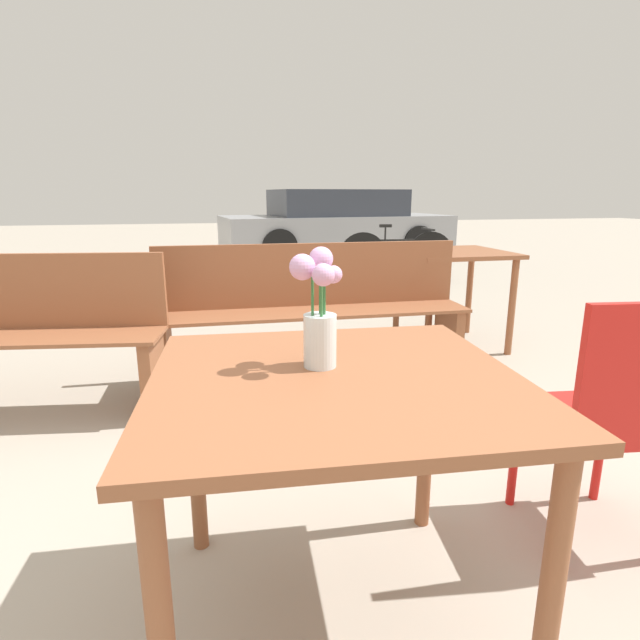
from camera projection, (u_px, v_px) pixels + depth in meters
The scene contains 8 objects.
ground_plane at pixel (334, 617), 1.40m from camera, with size 40.00×40.00×0.00m, color #A39989.
table_front at pixel (335, 412), 1.25m from camera, with size 0.96×0.90×0.72m.
flower_vase at pixel (319, 317), 1.25m from camera, with size 0.14×0.14×0.30m.
cafe_chair at pixel (613, 410), 1.57m from camera, with size 0.45×0.45×0.86m.
bench_near at pixel (312, 304), 3.16m from camera, with size 1.95×0.42×0.85m.
table_back at pixel (453, 267), 3.77m from camera, with size 0.78×0.75×0.74m.
bicycle at pixel (397, 255), 6.82m from camera, with size 1.60×0.44×0.76m.
parked_car at pixel (336, 225), 9.32m from camera, with size 4.32×2.02×1.23m.
Camera 1 is at (-0.30, -1.11, 1.15)m, focal length 28.00 mm.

